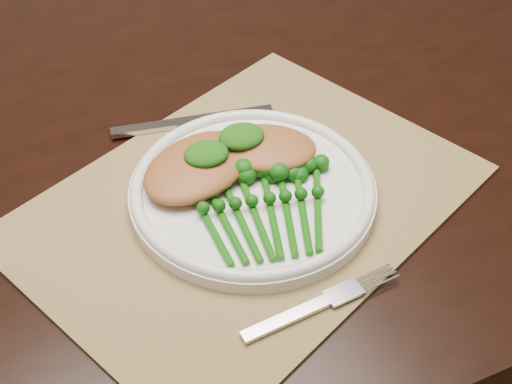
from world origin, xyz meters
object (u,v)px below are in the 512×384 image
object	(u,v)px
dining_table	(209,304)
broccolini_bundle	(264,217)
chicken_fillet_left	(198,166)
dinner_plate	(253,190)
placemat	(247,202)

from	to	relation	value
dining_table	broccolini_bundle	distance (m)	0.45
dining_table	chicken_fillet_left	bearing A→B (deg)	-108.15
dinner_plate	chicken_fillet_left	bearing A→B (deg)	143.80
placemat	broccolini_bundle	xyz separation A→B (m)	(0.00, -0.05, 0.02)
dinner_plate	broccolini_bundle	size ratio (longest dim) A/B	1.59
chicken_fillet_left	broccolini_bundle	size ratio (longest dim) A/B	0.80
placemat	chicken_fillet_left	bearing A→B (deg)	108.91
placemat	chicken_fillet_left	distance (m)	0.07
dining_table	placemat	distance (m)	0.41
dinner_plate	placemat	bearing A→B (deg)	-160.79
dining_table	chicken_fillet_left	distance (m)	0.42
dining_table	dinner_plate	size ratio (longest dim) A/B	6.01
dining_table	broccolini_bundle	world-z (taller)	broccolini_bundle
placemat	dinner_plate	bearing A→B (deg)	-9.01
chicken_fillet_left	placemat	bearing A→B (deg)	-72.61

